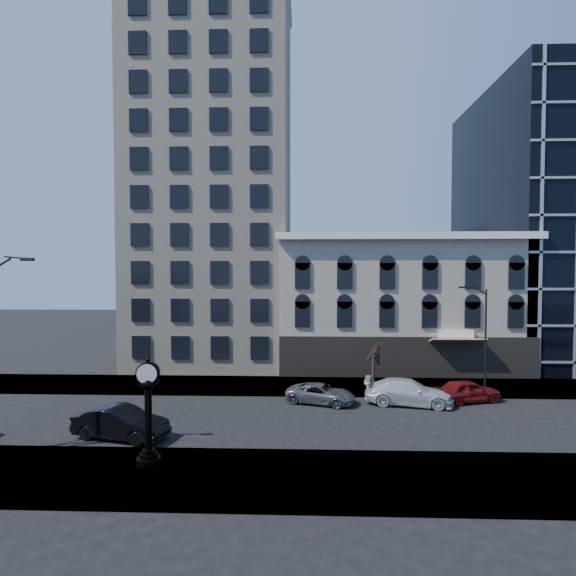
{
  "coord_description": "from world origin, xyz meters",
  "views": [
    {
      "loc": [
        3.1,
        -27.47,
        9.1
      ],
      "look_at": [
        2.0,
        4.0,
        8.0
      ],
      "focal_mm": 28.0,
      "sensor_mm": 36.0,
      "label": 1
    }
  ],
  "objects": [
    {
      "name": "car_far_c",
      "position": [
        14.62,
        4.16,
        0.79
      ],
      "size": [
        4.94,
        3.07,
        1.57
      ],
      "primitive_type": "imported",
      "rotation": [
        0.0,
        0.0,
        1.85
      ],
      "color": "maroon",
      "rests_on": "ground"
    },
    {
      "name": "car_far_b",
      "position": [
        10.32,
        3.38,
        0.86
      ],
      "size": [
        6.28,
        3.5,
        1.72
      ],
      "primitive_type": "imported",
      "rotation": [
        0.0,
        0.0,
        1.38
      ],
      "color": "silver",
      "rests_on": "ground"
    },
    {
      "name": "bare_tree_far",
      "position": [
        8.4,
        6.51,
        3.31
      ],
      "size": [
        2.47,
        2.47,
        4.24
      ],
      "color": "#2E2117",
      "rests_on": "sidewalk_far"
    },
    {
      "name": "sidewalk_near",
      "position": [
        0.0,
        -8.0,
        0.06
      ],
      "size": [
        160.0,
        6.0,
        0.12
      ],
      "primitive_type": "cube",
      "color": "gray",
      "rests_on": "ground"
    },
    {
      "name": "street_clock",
      "position": [
        -4.14,
        -7.0,
        2.39
      ],
      "size": [
        1.14,
        1.14,
        5.02
      ],
      "rotation": [
        0.0,
        0.0,
        0.19
      ],
      "color": "black",
      "rests_on": "sidewalk_near"
    },
    {
      "name": "car_near_b",
      "position": [
        -6.9,
        -3.51,
        0.86
      ],
      "size": [
        5.49,
        2.96,
        1.72
      ],
      "primitive_type": "imported",
      "rotation": [
        0.0,
        0.0,
        1.34
      ],
      "color": "black",
      "rests_on": "ground"
    },
    {
      "name": "street_lamp_far",
      "position": [
        15.95,
        5.9,
        6.31
      ],
      "size": [
        2.11,
        0.6,
        8.2
      ],
      "rotation": [
        0.0,
        0.0,
        3.31
      ],
      "color": "black",
      "rests_on": "sidewalk_far"
    },
    {
      "name": "victorian_row",
      "position": [
        12.0,
        15.89,
        6.0
      ],
      "size": [
        22.6,
        11.19,
        12.5
      ],
      "color": "#A79D8A",
      "rests_on": "ground"
    },
    {
      "name": "ground",
      "position": [
        0.0,
        0.0,
        0.0
      ],
      "size": [
        160.0,
        160.0,
        0.0
      ],
      "primitive_type": "plane",
      "color": "black",
      "rests_on": "ground"
    },
    {
      "name": "cream_tower",
      "position": [
        -6.11,
        18.88,
        19.32
      ],
      "size": [
        15.9,
        15.4,
        42.5
      ],
      "color": "beige",
      "rests_on": "ground"
    },
    {
      "name": "car_far_a",
      "position": [
        4.3,
        3.5,
        0.66
      ],
      "size": [
        5.22,
        3.54,
        1.33
      ],
      "primitive_type": "imported",
      "rotation": [
        0.0,
        0.0,
        1.26
      ],
      "color": "#595B60",
      "rests_on": "ground"
    },
    {
      "name": "sidewalk_far",
      "position": [
        0.0,
        8.0,
        0.06
      ],
      "size": [
        160.0,
        6.0,
        0.12
      ],
      "primitive_type": "cube",
      "color": "gray",
      "rests_on": "ground"
    },
    {
      "name": "street_lamp_near",
      "position": [
        -11.56,
        -6.0,
        7.66
      ],
      "size": [
        2.59,
        0.4,
        9.99
      ],
      "rotation": [
        0.0,
        0.0,
        -0.01
      ],
      "color": "black",
      "rests_on": "sidewalk_near"
    }
  ]
}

